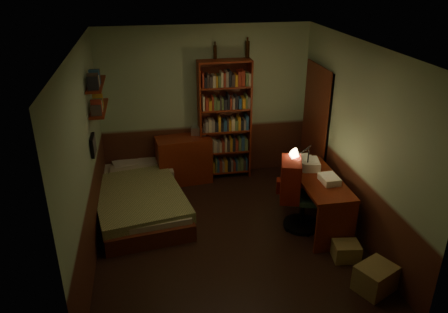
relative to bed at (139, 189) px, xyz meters
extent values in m
cube|color=black|center=(1.19, -0.97, -0.34)|extent=(3.50, 4.00, 0.02)
cube|color=silver|center=(1.19, -0.97, 2.28)|extent=(3.50, 4.00, 0.02)
cube|color=#90A882|center=(1.19, 1.04, 0.97)|extent=(3.50, 0.02, 2.60)
cube|color=#90A882|center=(-0.57, -0.97, 0.97)|extent=(0.02, 4.00, 2.60)
cube|color=#90A882|center=(2.95, -0.97, 0.97)|extent=(0.02, 4.00, 2.60)
cube|color=#90A882|center=(1.19, -2.98, 0.97)|extent=(3.50, 0.02, 2.60)
cube|color=black|center=(2.91, 0.33, 0.67)|extent=(0.06, 0.90, 2.00)
cube|color=#4C1C0F|center=(2.88, 0.33, 0.67)|extent=(0.02, 0.98, 2.08)
cube|color=olive|center=(0.00, 0.00, 0.00)|extent=(1.48, 2.36, 0.66)
cube|color=maroon|center=(0.77, 0.79, 0.07)|extent=(0.95, 0.55, 0.80)
cube|color=#B2B2B7|center=(1.06, 0.92, 0.54)|extent=(0.29, 0.25, 0.13)
cube|color=maroon|center=(1.49, 0.88, 0.70)|extent=(0.89, 0.30, 2.06)
cylinder|color=black|center=(1.35, 0.99, 1.83)|extent=(0.07, 0.07, 0.22)
cylinder|color=black|center=(1.89, 0.99, 1.86)|extent=(0.08, 0.08, 0.27)
cube|color=maroon|center=(2.50, -0.89, 0.04)|extent=(0.58, 1.39, 0.74)
cube|color=silver|center=(2.49, -0.57, 0.48)|extent=(0.30, 0.36, 0.13)
cone|color=black|center=(2.42, -0.65, 0.68)|extent=(0.17, 0.17, 0.53)
cube|color=#30543D|center=(2.28, -0.94, 0.17)|extent=(0.61, 0.57, 1.01)
cube|color=maroon|center=(2.03, -1.03, 0.96)|extent=(0.32, 0.51, 0.57)
cube|color=maroon|center=(-0.45, 0.13, 1.27)|extent=(0.20, 0.90, 0.03)
cube|color=maroon|center=(-0.45, 0.13, 1.62)|extent=(0.20, 0.90, 0.03)
cube|color=black|center=(-0.53, -0.37, 0.92)|extent=(0.04, 0.32, 0.26)
cube|color=#9C864A|center=(2.67, -2.35, -0.17)|extent=(0.54, 0.50, 0.32)
cube|color=#9C864A|center=(2.59, -1.75, -0.21)|extent=(0.36, 0.31, 0.23)
camera|label=1|loc=(0.24, -5.98, 3.18)|focal=35.00mm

